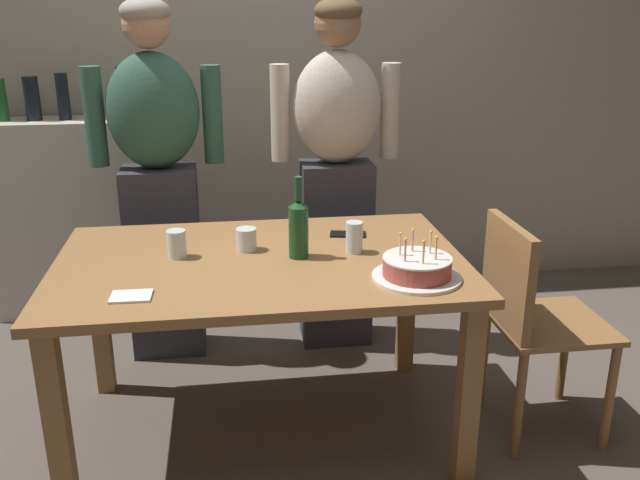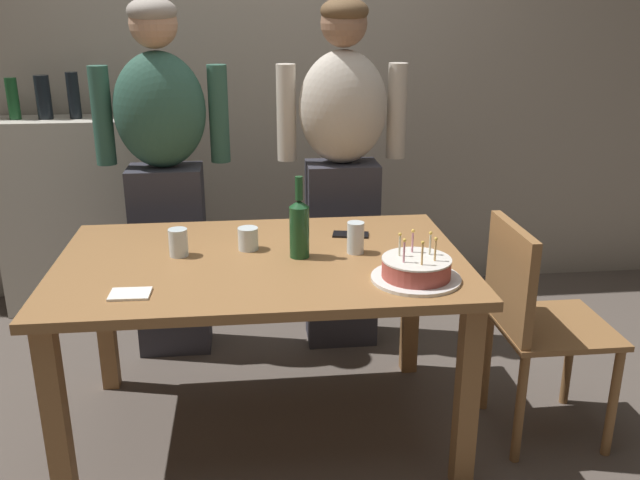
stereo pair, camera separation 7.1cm
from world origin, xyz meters
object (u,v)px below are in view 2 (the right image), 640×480
object	(u,v)px
water_glass_near	(178,242)
water_glass_side	(356,238)
birthday_cake	(416,270)
napkin_stack	(130,294)
dining_chair	(532,314)
wine_bottle	(299,226)
cell_phone	(351,235)
water_glass_far	(248,239)
person_man_bearded	(165,177)
person_woman_cardigan	(342,172)

from	to	relation	value
water_glass_near	water_glass_side	size ratio (longest dim) A/B	0.87
water_glass_near	water_glass_side	bearing A→B (deg)	-3.43
birthday_cake	water_glass_near	xyz separation A→B (m)	(-0.82, 0.33, 0.02)
birthday_cake	napkin_stack	world-z (taller)	birthday_cake
dining_chair	water_glass_near	bearing A→B (deg)	82.14
napkin_stack	water_glass_near	bearing A→B (deg)	70.46
birthday_cake	wine_bottle	size ratio (longest dim) A/B	1.00
water_glass_near	cell_phone	size ratio (longest dim) A/B	0.72
birthday_cake	napkin_stack	bearing A→B (deg)	-178.43
water_glass_far	napkin_stack	bearing A→B (deg)	-134.06
person_man_bearded	dining_chair	size ratio (longest dim) A/B	1.90
water_glass_side	water_glass_near	bearing A→B (deg)	176.57
cell_phone	person_woman_cardigan	distance (m)	0.56
water_glass_far	person_man_bearded	world-z (taller)	person_man_bearded
water_glass_near	dining_chair	xyz separation A→B (m)	(1.32, -0.18, -0.28)
water_glass_side	napkin_stack	size ratio (longest dim) A/B	0.93
water_glass_far	person_woman_cardigan	world-z (taller)	person_woman_cardigan
napkin_stack	dining_chair	distance (m)	1.47
water_glass_far	dining_chair	distance (m)	1.12
water_glass_far	water_glass_side	bearing A→B (deg)	-11.45
cell_phone	person_man_bearded	size ratio (longest dim) A/B	0.09
water_glass_far	wine_bottle	bearing A→B (deg)	-27.93
water_glass_side	person_woman_cardigan	distance (m)	0.75
water_glass_near	water_glass_side	xyz separation A→B (m)	(0.66, -0.04, 0.01)
person_man_bearded	water_glass_near	bearing A→B (deg)	99.39
napkin_stack	person_woman_cardigan	distance (m)	1.36
water_glass_side	dining_chair	world-z (taller)	dining_chair
cell_phone	dining_chair	world-z (taller)	dining_chair
wine_bottle	napkin_stack	xyz separation A→B (m)	(-0.57, -0.30, -0.11)
wine_bottle	napkin_stack	size ratio (longest dim) A/B	2.37
birthday_cake	wine_bottle	distance (m)	0.47
birthday_cake	dining_chair	bearing A→B (deg)	16.57
birthday_cake	water_glass_far	distance (m)	0.68
cell_phone	napkin_stack	bearing A→B (deg)	-134.91
water_glass_side	person_man_bearded	size ratio (longest dim) A/B	0.07
person_man_bearded	person_woman_cardigan	bearing A→B (deg)	-180.00
water_glass_near	napkin_stack	xyz separation A→B (m)	(-0.13, -0.36, -0.05)
wine_bottle	cell_phone	xyz separation A→B (m)	(0.23, 0.22, -0.11)
water_glass_near	wine_bottle	bearing A→B (deg)	-7.42
person_man_bearded	dining_chair	xyz separation A→B (m)	(1.43, -0.89, -0.36)
wine_bottle	napkin_stack	bearing A→B (deg)	-152.57
water_glass_far	napkin_stack	xyz separation A→B (m)	(-0.38, -0.40, -0.04)
water_glass_far	water_glass_side	distance (m)	0.41
water_glass_near	dining_chair	size ratio (longest dim) A/B	0.12
water_glass_far	person_woman_cardigan	size ratio (longest dim) A/B	0.05
birthday_cake	wine_bottle	bearing A→B (deg)	144.14
wine_bottle	person_woman_cardigan	distance (m)	0.81
wine_bottle	person_man_bearded	size ratio (longest dim) A/B	0.18
water_glass_far	person_man_bearded	size ratio (longest dim) A/B	0.05
wine_bottle	cell_phone	size ratio (longest dim) A/B	2.13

